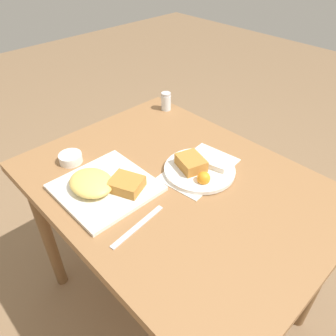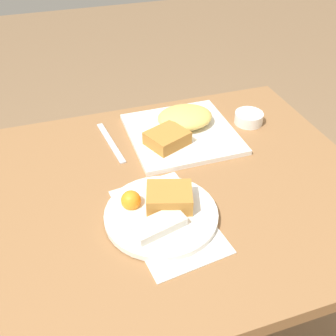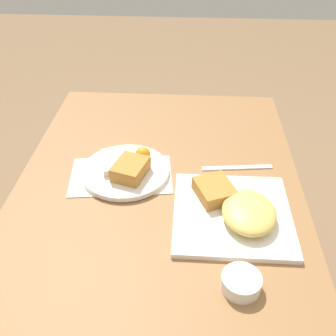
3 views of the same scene
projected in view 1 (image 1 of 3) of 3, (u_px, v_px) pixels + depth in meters
ground_plane at (174, 299)px, 1.55m from camera, size 8.00×8.00×0.00m
dining_table at (176, 201)px, 1.15m from camera, size 1.03×0.78×0.73m
menu_card at (199, 169)px, 1.15m from camera, size 0.20×0.30×0.00m
plate_square_near at (103, 185)px, 1.05m from camera, size 0.29×0.29×0.06m
plate_oval_far at (199, 168)px, 1.12m from camera, size 0.25×0.25×0.05m
sauce_ramekin at (71, 158)px, 1.17m from camera, size 0.08×0.08×0.03m
salt_shaker at (166, 102)px, 1.48m from camera, size 0.04×0.04×0.08m
butter_knife at (138, 226)px, 0.94m from camera, size 0.04×0.20×0.00m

